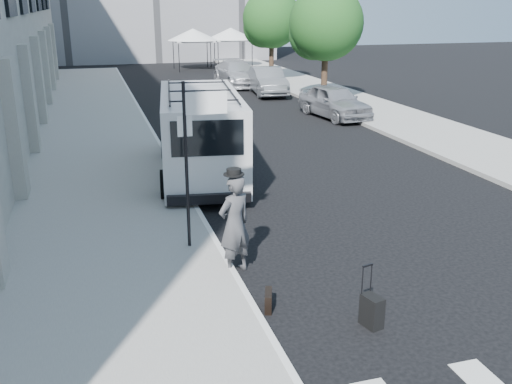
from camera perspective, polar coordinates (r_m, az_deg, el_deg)
ground at (r=10.47m, az=11.06°, el=-11.16°), size 120.00×120.00×0.00m
sidewalk_left at (r=24.53m, az=-15.80°, el=5.86°), size 4.50×48.00×0.15m
sidewalk_right at (r=31.46m, az=9.12°, el=8.96°), size 4.00×56.00×0.15m
sign_pole at (r=11.66m, az=-5.97°, el=6.14°), size 1.03×0.07×3.50m
tree_near at (r=30.60m, az=6.73°, el=16.15°), size 3.80×3.83×6.03m
tree_far at (r=39.04m, az=1.36°, el=16.72°), size 3.80×3.83×6.03m
tent_left at (r=46.83m, az=-6.32°, el=15.35°), size 4.00×4.00×3.20m
tent_right at (r=48.00m, az=-2.54°, el=15.51°), size 4.00×4.00×3.20m
businessman at (r=11.10m, az=-2.16°, el=-3.27°), size 0.87×0.75×2.02m
briefcase at (r=10.12m, az=1.24°, el=-10.79°), size 0.26×0.46×0.34m
suitcase at (r=9.78m, az=11.50°, el=-11.57°), size 0.32×0.43×1.05m
cargo_van at (r=17.55m, az=-5.58°, el=5.86°), size 3.15×7.14×2.58m
parked_car_a at (r=27.04m, az=7.86°, el=8.98°), size 2.36×4.67×1.53m
parked_car_b at (r=33.78m, az=1.17°, el=11.03°), size 2.18×4.91×1.57m
parked_car_c at (r=37.50m, az=-1.85°, el=11.76°), size 2.40×5.47×1.56m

